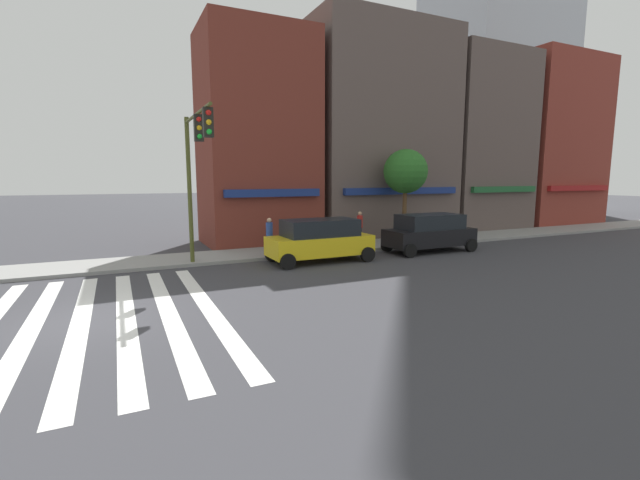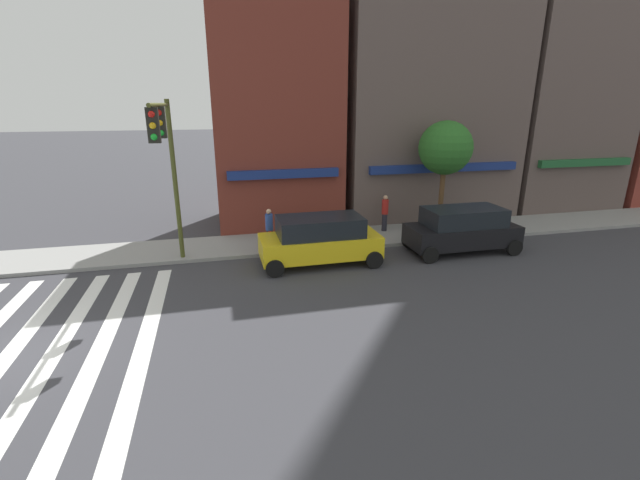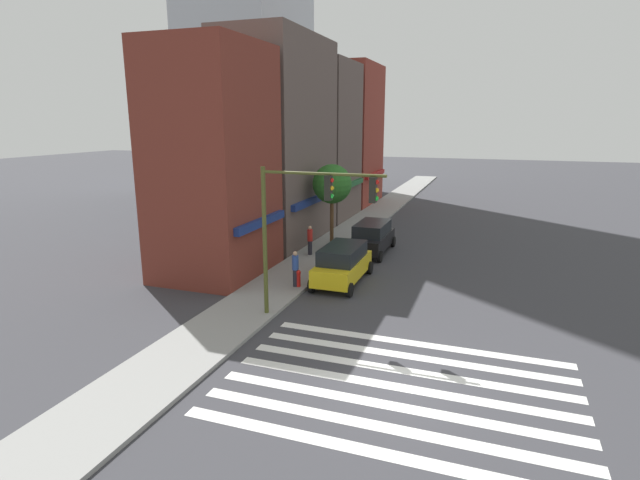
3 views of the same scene
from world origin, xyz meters
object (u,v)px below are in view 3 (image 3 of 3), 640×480
fire_hydrant (298,277)px  street_tree (332,184)px  suv_black (372,237)px  traffic_signal (306,212)px  suv_yellow (343,263)px  pedestrian_blue_shirt (295,268)px  pedestrian_red_jacket (310,240)px

fire_hydrant → street_tree: street_tree is taller
suv_black → traffic_signal: bearing=-179.4°
suv_yellow → fire_hydrant: suv_yellow is taller
suv_yellow → pedestrian_blue_shirt: size_ratio=2.66×
traffic_signal → suv_yellow: traffic_signal is taller
suv_black → pedestrian_blue_shirt: bearing=167.0°
suv_yellow → fire_hydrant: 2.48m
suv_yellow → traffic_signal: bearing=-178.9°
suv_yellow → pedestrian_red_jacket: bearing=38.9°
traffic_signal → street_tree: (12.08, 2.93, -0.45)m
pedestrian_blue_shirt → pedestrian_red_jacket: bearing=-87.9°
pedestrian_red_jacket → street_tree: size_ratio=0.34×
pedestrian_red_jacket → traffic_signal: bearing=55.6°
traffic_signal → pedestrian_blue_shirt: traffic_signal is taller
suv_yellow → fire_hydrant: size_ratio=5.60×
pedestrian_red_jacket → fire_hydrant: bearing=50.9°
suv_black → fire_hydrant: (-8.01, 1.70, -0.42)m
traffic_signal → suv_black: 12.14m
traffic_signal → fire_hydrant: (3.60, 1.83, -3.96)m
traffic_signal → pedestrian_red_jacket: bearing=20.0°
street_tree → fire_hydrant: bearing=-172.6°
suv_yellow → pedestrian_blue_shirt: suv_yellow is taller
suv_black → fire_hydrant: bearing=168.0°
traffic_signal → pedestrian_red_jacket: (9.41, 3.43, -3.50)m
pedestrian_blue_shirt → street_tree: bearing=-95.5°
suv_yellow → suv_black: size_ratio=1.00×
traffic_signal → pedestrian_blue_shirt: (3.60, 1.99, -3.50)m
suv_yellow → street_tree: street_tree is taller
suv_yellow → suv_black: bearing=-0.3°
suv_yellow → street_tree: 7.91m
suv_yellow → fire_hydrant: (-1.76, 1.70, -0.42)m
traffic_signal → street_tree: bearing=13.6°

